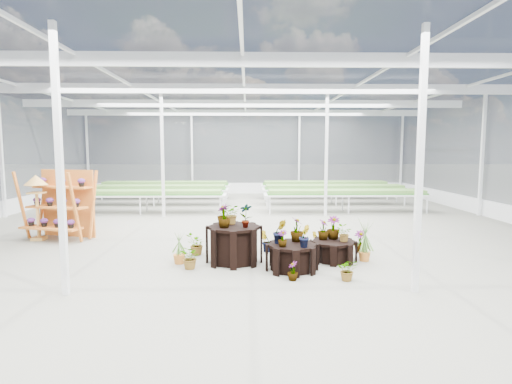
{
  "coord_description": "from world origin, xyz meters",
  "views": [
    {
      "loc": [
        0.1,
        -10.65,
        2.45
      ],
      "look_at": [
        0.33,
        0.29,
        1.3
      ],
      "focal_mm": 28.0,
      "sensor_mm": 36.0,
      "label": 1
    }
  ],
  "objects_px": {
    "bird_table": "(37,208)",
    "plinth_low": "(333,251)",
    "plinth_mid": "(292,257)",
    "plinth_tall": "(234,244)",
    "shelf_rack": "(58,205)"
  },
  "relations": [
    {
      "from": "bird_table",
      "to": "plinth_low",
      "type": "bearing_deg",
      "value": -24.1
    },
    {
      "from": "plinth_low",
      "to": "plinth_mid",
      "type": "bearing_deg",
      "value": -145.01
    },
    {
      "from": "plinth_low",
      "to": "bird_table",
      "type": "relative_size",
      "value": 0.56
    },
    {
      "from": "bird_table",
      "to": "plinth_tall",
      "type": "bearing_deg",
      "value": -31.0
    },
    {
      "from": "plinth_tall",
      "to": "plinth_mid",
      "type": "height_order",
      "value": "plinth_tall"
    },
    {
      "from": "plinth_tall",
      "to": "plinth_mid",
      "type": "xyz_separation_m",
      "value": [
        1.2,
        -0.6,
        -0.13
      ]
    },
    {
      "from": "plinth_tall",
      "to": "bird_table",
      "type": "xyz_separation_m",
      "value": [
        -5.42,
        2.31,
        0.49
      ]
    },
    {
      "from": "shelf_rack",
      "to": "bird_table",
      "type": "distance_m",
      "value": 0.52
    },
    {
      "from": "plinth_tall",
      "to": "shelf_rack",
      "type": "xyz_separation_m",
      "value": [
        -4.91,
        2.4,
        0.55
      ]
    },
    {
      "from": "plinth_low",
      "to": "shelf_rack",
      "type": "height_order",
      "value": "shelf_rack"
    },
    {
      "from": "plinth_mid",
      "to": "shelf_rack",
      "type": "distance_m",
      "value": 6.84
    },
    {
      "from": "bird_table",
      "to": "plinth_mid",
      "type": "bearing_deg",
      "value": -31.66
    },
    {
      "from": "plinth_mid",
      "to": "plinth_tall",
      "type": "bearing_deg",
      "value": 153.43
    },
    {
      "from": "plinth_mid",
      "to": "plinth_low",
      "type": "xyz_separation_m",
      "value": [
        1.0,
        0.7,
        -0.05
      ]
    },
    {
      "from": "plinth_tall",
      "to": "plinth_mid",
      "type": "distance_m",
      "value": 1.35
    }
  ]
}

